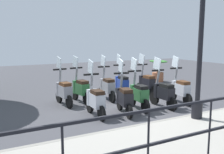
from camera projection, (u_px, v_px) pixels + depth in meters
name	position (u px, v px, depth m)	size (l,w,h in m)	color
ground_plane	(128.00, 104.00, 8.10)	(28.00, 28.00, 0.00)	#424247
promenade_walkway	(206.00, 135.00, 5.33)	(2.20, 20.00, 0.15)	#A39E93
lamp_post_near	(201.00, 41.00, 5.92)	(0.26, 0.90, 4.28)	black
potted_palm	(158.00, 73.00, 12.30)	(1.06, 0.66, 1.05)	#9E5B3D
scooter_near_0	(180.00, 89.00, 8.16)	(1.23, 0.45, 1.54)	black
scooter_near_1	(163.00, 92.00, 7.62)	(1.23, 0.44, 1.54)	black
scooter_near_2	(139.00, 94.00, 7.42)	(1.23, 0.44, 1.54)	black
scooter_near_3	(124.00, 97.00, 6.94)	(1.22, 0.49, 1.54)	black
scooter_near_4	(95.00, 99.00, 6.73)	(1.23, 0.44, 1.54)	black
scooter_far_0	(146.00, 82.00, 9.33)	(1.23, 0.44, 1.54)	black
scooter_far_1	(122.00, 83.00, 9.12)	(1.23, 0.46, 1.54)	black
scooter_far_2	(107.00, 86.00, 8.58)	(1.23, 0.44, 1.54)	black
scooter_far_3	(80.00, 88.00, 8.25)	(1.23, 0.44, 1.54)	black
scooter_far_4	(64.00, 90.00, 7.87)	(1.23, 0.44, 1.54)	black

